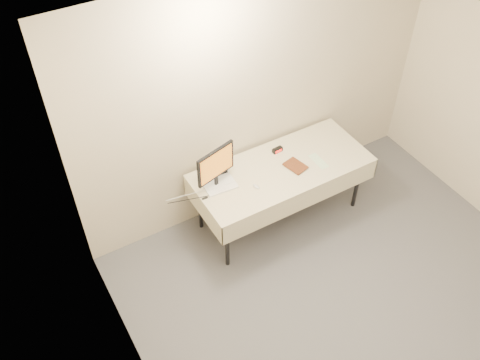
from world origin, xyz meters
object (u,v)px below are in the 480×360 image
table (282,172)px  monitor (216,166)px  laptop (217,178)px  book (291,163)px

table → monitor: size_ratio=4.06×
table → monitor: 0.79m
laptop → book: bearing=-13.5°
laptop → book: size_ratio=1.48×
book → monitor: bearing=152.6°
laptop → book: book is taller
table → monitor: monitor is taller
laptop → monitor: (-0.03, -0.04, 0.22)m
table → monitor: (-0.71, 0.11, 0.33)m
table → laptop: size_ratio=5.63×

